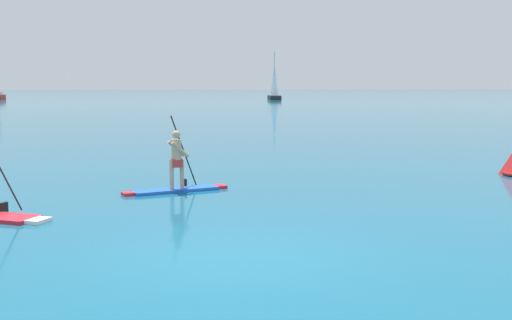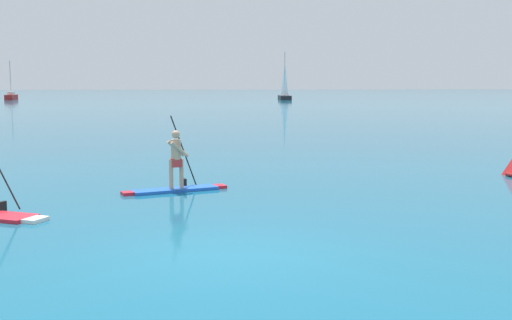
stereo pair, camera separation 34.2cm
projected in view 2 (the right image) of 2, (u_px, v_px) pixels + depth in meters
ground at (233, 255)px, 10.74m from camera, size 440.00×440.00×0.00m
paddleboarder_mid_center at (176, 175)px, 16.91m from camera, size 2.77×1.39×2.04m
sailboat_left_horizon at (11, 94)px, 102.06m from camera, size 1.68×4.91×6.15m
sailboat_right_horizon at (285, 94)px, 103.03m from camera, size 1.94×6.08×7.59m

